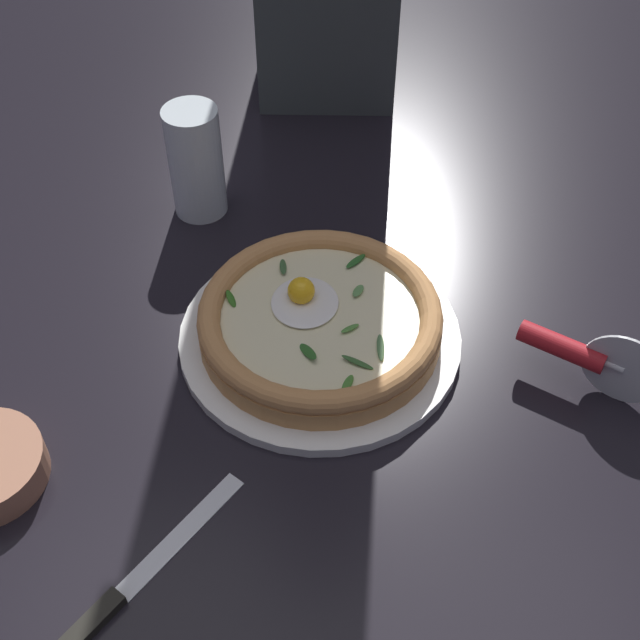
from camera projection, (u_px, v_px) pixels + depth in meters
name	position (u px, v px, depth m)	size (l,w,h in m)	color
ground_plane	(310.00, 371.00, 0.87)	(2.40, 2.40, 0.03)	black
pizza_plate	(320.00, 337.00, 0.88)	(0.30, 0.30, 0.01)	white
pizza	(320.00, 319.00, 0.86)	(0.25, 0.25, 0.06)	tan
pizza_cutter	(582.00, 353.00, 0.82)	(0.08, 0.14, 0.08)	silver
table_knife	(112.00, 603.00, 0.68)	(0.20, 0.15, 0.01)	silver
drinking_glass	(197.00, 169.00, 0.99)	(0.06, 0.06, 0.14)	silver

